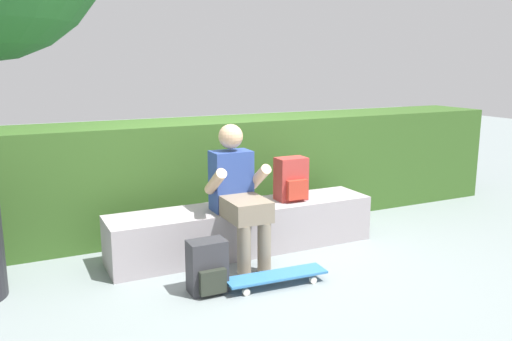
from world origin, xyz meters
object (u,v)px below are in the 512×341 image
at_px(person_skater, 238,191).
at_px(skateboard_near_person, 276,276).
at_px(backpack_on_ground, 208,267).
at_px(bench_main, 244,228).
at_px(backpack_on_bench, 291,180).

height_order(person_skater, skateboard_near_person, person_skater).
relative_size(person_skater, backpack_on_ground, 2.93).
xyz_separation_m(bench_main, person_skater, (-0.16, -0.22, 0.42)).
height_order(person_skater, backpack_on_ground, person_skater).
bearing_deg(backpack_on_ground, skateboard_near_person, -13.11).
distance_m(backpack_on_bench, backpack_on_ground, 1.36).
distance_m(bench_main, backpack_on_ground, 0.92).
xyz_separation_m(bench_main, backpack_on_bench, (0.48, -0.01, 0.41)).
relative_size(bench_main, backpack_on_bench, 6.12).
relative_size(skateboard_near_person, backpack_on_ground, 2.02).
bearing_deg(backpack_on_ground, bench_main, 48.28).
bearing_deg(bench_main, backpack_on_bench, -1.12).
bearing_deg(backpack_on_bench, skateboard_near_person, -125.98).
bearing_deg(person_skater, skateboard_near_person, -84.46).
height_order(bench_main, skateboard_near_person, bench_main).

